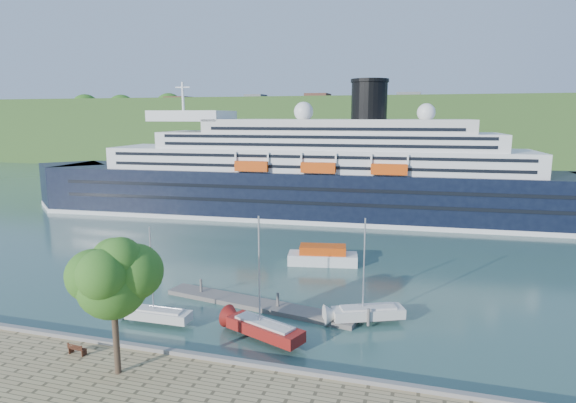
# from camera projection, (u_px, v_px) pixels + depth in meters

# --- Properties ---
(ground) EXTENTS (400.00, 400.00, 0.00)m
(ground) POSITION_uv_depth(u_px,v_px,m) (178.00, 366.00, 34.84)
(ground) COLOR #325951
(ground) RESTS_ON ground
(far_hillside) EXTENTS (400.00, 50.00, 24.00)m
(far_hillside) POSITION_uv_depth(u_px,v_px,m) (379.00, 133.00, 169.90)
(far_hillside) COLOR #325120
(far_hillside) RESTS_ON ground
(quay_coping) EXTENTS (220.00, 0.50, 0.30)m
(quay_coping) POSITION_uv_depth(u_px,v_px,m) (176.00, 352.00, 34.45)
(quay_coping) COLOR slate
(quay_coping) RESTS_ON promenade
(cruise_ship) EXTENTS (107.74, 22.53, 24.02)m
(cruise_ship) POSITION_uv_depth(u_px,v_px,m) (303.00, 149.00, 84.96)
(cruise_ship) COLOR black
(cruise_ship) RESTS_ON ground
(park_bench) EXTENTS (1.48, 0.72, 0.92)m
(park_bench) POSITION_uv_depth(u_px,v_px,m) (77.00, 348.00, 34.39)
(park_bench) COLOR #472214
(park_bench) RESTS_ON promenade
(promenade_tree) EXTENTS (6.10, 6.10, 10.11)m
(promenade_tree) POSITION_uv_depth(u_px,v_px,m) (114.00, 301.00, 31.12)
(promenade_tree) COLOR #31691B
(promenade_tree) RESTS_ON promenade
(floating_pontoon) EXTENTS (19.59, 5.63, 0.43)m
(floating_pontoon) POSITION_uv_depth(u_px,v_px,m) (258.00, 304.00, 45.60)
(floating_pontoon) COLOR slate
(floating_pontoon) RESTS_ON ground
(sailboat_white_near) EXTENTS (6.41, 1.86, 8.24)m
(sailboat_white_near) POSITION_uv_depth(u_px,v_px,m) (157.00, 279.00, 41.11)
(sailboat_white_near) COLOR silver
(sailboat_white_near) RESTS_ON ground
(sailboat_red) EXTENTS (7.77, 4.78, 9.73)m
(sailboat_red) POSITION_uv_depth(u_px,v_px,m) (264.00, 283.00, 37.85)
(sailboat_red) COLOR maroon
(sailboat_red) RESTS_ON ground
(sailboat_white_far) EXTENTS (7.11, 4.57, 8.94)m
(sailboat_white_far) POSITION_uv_depth(u_px,v_px,m) (369.00, 274.00, 41.31)
(sailboat_white_far) COLOR silver
(sailboat_white_far) RESTS_ON ground
(tender_launch) EXTENTS (8.83, 4.34, 2.34)m
(tender_launch) POSITION_uv_depth(u_px,v_px,m) (323.00, 255.00, 58.52)
(tender_launch) COLOR #D6450C
(tender_launch) RESTS_ON ground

